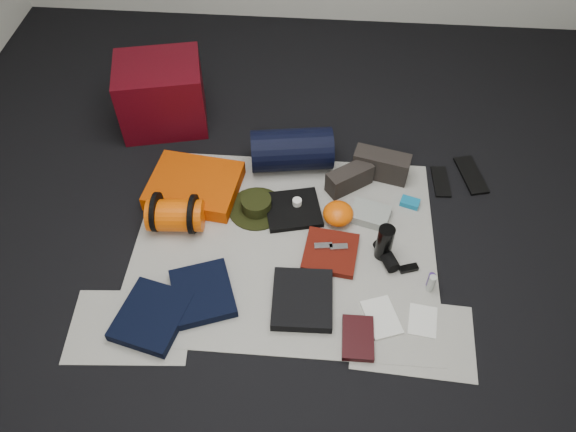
# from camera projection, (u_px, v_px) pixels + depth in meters

# --- Properties ---
(floor) EXTENTS (4.50, 4.50, 0.02)m
(floor) POSITION_uv_depth(u_px,v_px,m) (285.00, 246.00, 3.02)
(floor) COLOR black
(floor) RESTS_ON ground
(newspaper_mat) EXTENTS (1.60, 1.30, 0.01)m
(newspaper_mat) POSITION_uv_depth(u_px,v_px,m) (285.00, 244.00, 3.01)
(newspaper_mat) COLOR beige
(newspaper_mat) RESTS_ON floor
(newspaper_sheet_front_left) EXTENTS (0.61, 0.44, 0.00)m
(newspaper_sheet_front_left) POSITION_uv_depth(u_px,v_px,m) (130.00, 326.00, 2.70)
(newspaper_sheet_front_left) COLOR beige
(newspaper_sheet_front_left) RESTS_ON floor
(newspaper_sheet_front_right) EXTENTS (0.60, 0.43, 0.00)m
(newspaper_sheet_front_right) POSITION_uv_depth(u_px,v_px,m) (412.00, 337.00, 2.66)
(newspaper_sheet_front_right) COLOR beige
(newspaper_sheet_front_right) RESTS_ON floor
(red_cabinet) EXTENTS (0.60, 0.53, 0.43)m
(red_cabinet) POSITION_uv_depth(u_px,v_px,m) (162.00, 94.00, 3.49)
(red_cabinet) COLOR #4A050E
(red_cabinet) RESTS_ON floor
(sleeping_pad) EXTENTS (0.54, 0.47, 0.09)m
(sleeping_pad) POSITION_uv_depth(u_px,v_px,m) (195.00, 186.00, 3.22)
(sleeping_pad) COLOR #CC4402
(sleeping_pad) RESTS_ON newspaper_mat
(stuff_sack) EXTENTS (0.31, 0.19, 0.18)m
(stuff_sack) POSITION_uv_depth(u_px,v_px,m) (175.00, 215.00, 3.02)
(stuff_sack) COLOR #EC5503
(stuff_sack) RESTS_ON newspaper_mat
(sack_strap_left) EXTENTS (0.02, 0.22, 0.22)m
(sack_strap_left) POSITION_uv_depth(u_px,v_px,m) (157.00, 212.00, 3.01)
(sack_strap_left) COLOR black
(sack_strap_left) RESTS_ON newspaper_mat
(sack_strap_right) EXTENTS (0.02, 0.22, 0.22)m
(sack_strap_right) POSITION_uv_depth(u_px,v_px,m) (193.00, 214.00, 3.00)
(sack_strap_right) COLOR black
(sack_strap_right) RESTS_ON newspaper_mat
(navy_duffel) EXTENTS (0.51, 0.32, 0.25)m
(navy_duffel) POSITION_uv_depth(u_px,v_px,m) (292.00, 150.00, 3.30)
(navy_duffel) COLOR black
(navy_duffel) RESTS_ON newspaper_mat
(boonie_brim) EXTENTS (0.42, 0.42, 0.01)m
(boonie_brim) POSITION_uv_depth(u_px,v_px,m) (257.00, 209.00, 3.16)
(boonie_brim) COLOR black
(boonie_brim) RESTS_ON newspaper_mat
(boonie_crown) EXTENTS (0.17, 0.17, 0.07)m
(boonie_crown) POSITION_uv_depth(u_px,v_px,m) (256.00, 204.00, 3.13)
(boonie_crown) COLOR black
(boonie_crown) RESTS_ON boonie_brim
(hiking_boot_left) EXTENTS (0.28, 0.24, 0.14)m
(hiking_boot_left) POSITION_uv_depth(u_px,v_px,m) (349.00, 178.00, 3.23)
(hiking_boot_left) COLOR #292420
(hiking_boot_left) RESTS_ON newspaper_mat
(hiking_boot_right) EXTENTS (0.34, 0.20, 0.16)m
(hiking_boot_right) POSITION_uv_depth(u_px,v_px,m) (381.00, 165.00, 3.28)
(hiking_boot_right) COLOR #292420
(hiking_boot_right) RESTS_ON newspaper_mat
(flip_flop_left) EXTENTS (0.10, 0.24, 0.01)m
(flip_flop_left) POSITION_uv_depth(u_px,v_px,m) (441.00, 182.00, 3.30)
(flip_flop_left) COLOR black
(flip_flop_left) RESTS_ON floor
(flip_flop_right) EXTENTS (0.18, 0.32, 0.02)m
(flip_flop_right) POSITION_uv_depth(u_px,v_px,m) (471.00, 175.00, 3.33)
(flip_flop_right) COLOR black
(flip_flop_right) RESTS_ON floor
(trousers_navy_a) EXTENTS (0.38, 0.41, 0.05)m
(trousers_navy_a) POSITION_uv_depth(u_px,v_px,m) (152.00, 316.00, 2.70)
(trousers_navy_a) COLOR black
(trousers_navy_a) RESTS_ON newspaper_mat
(trousers_navy_b) EXTENTS (0.38, 0.41, 0.05)m
(trousers_navy_b) POSITION_uv_depth(u_px,v_px,m) (203.00, 293.00, 2.78)
(trousers_navy_b) COLOR black
(trousers_navy_b) RESTS_ON newspaper_mat
(trousers_charcoal) EXTENTS (0.30, 0.34, 0.05)m
(trousers_charcoal) POSITION_uv_depth(u_px,v_px,m) (302.00, 299.00, 2.76)
(trousers_charcoal) COLOR black
(trousers_charcoal) RESTS_ON newspaper_mat
(black_tshirt) EXTENTS (0.35, 0.34, 0.03)m
(black_tshirt) POSITION_uv_depth(u_px,v_px,m) (293.00, 210.00, 3.14)
(black_tshirt) COLOR black
(black_tshirt) RESTS_ON newspaper_mat
(red_shirt) EXTENTS (0.31, 0.31, 0.04)m
(red_shirt) POSITION_uv_depth(u_px,v_px,m) (331.00, 252.00, 2.95)
(red_shirt) COLOR #591209
(red_shirt) RESTS_ON newspaper_mat
(orange_stuff_sack) EXTENTS (0.21, 0.21, 0.11)m
(orange_stuff_sack) POSITION_uv_depth(u_px,v_px,m) (338.00, 214.00, 3.07)
(orange_stuff_sack) COLOR #EC5503
(orange_stuff_sack) RESTS_ON newspaper_mat
(first_aid_pouch) EXTENTS (0.25, 0.21, 0.05)m
(first_aid_pouch) POSITION_uv_depth(u_px,v_px,m) (370.00, 214.00, 3.11)
(first_aid_pouch) COLOR gray
(first_aid_pouch) RESTS_ON newspaper_mat
(water_bottle) EXTENTS (0.11, 0.11, 0.21)m
(water_bottle) POSITION_uv_depth(u_px,v_px,m) (385.00, 243.00, 2.88)
(water_bottle) COLOR black
(water_bottle) RESTS_ON newspaper_mat
(speaker) EXTENTS (0.14, 0.19, 0.07)m
(speaker) POSITION_uv_depth(u_px,v_px,m) (386.00, 255.00, 2.92)
(speaker) COLOR black
(speaker) RESTS_ON newspaper_mat
(compact_camera) EXTENTS (0.13, 0.11, 0.05)m
(compact_camera) POSITION_uv_depth(u_px,v_px,m) (380.00, 214.00, 3.11)
(compact_camera) COLOR #B3B3B8
(compact_camera) RESTS_ON newspaper_mat
(cyan_case) EXTENTS (0.12, 0.10, 0.03)m
(cyan_case) POSITION_uv_depth(u_px,v_px,m) (410.00, 203.00, 3.18)
(cyan_case) COLOR #1073A2
(cyan_case) RESTS_ON newspaper_mat
(toiletry_purple) EXTENTS (0.04, 0.04, 0.09)m
(toiletry_purple) POSITION_uv_depth(u_px,v_px,m) (431.00, 280.00, 2.80)
(toiletry_purple) COLOR navy
(toiletry_purple) RESTS_ON newspaper_mat
(toiletry_clear) EXTENTS (0.05, 0.05, 0.11)m
(toiletry_clear) POSITION_uv_depth(u_px,v_px,m) (431.00, 283.00, 2.78)
(toiletry_clear) COLOR #B1B6B1
(toiletry_clear) RESTS_ON newspaper_mat
(paperback_book) EXTENTS (0.15, 0.23, 0.03)m
(paperback_book) POSITION_uv_depth(u_px,v_px,m) (358.00, 338.00, 2.63)
(paperback_book) COLOR black
(paperback_book) RESTS_ON newspaper_mat
(map_booklet) EXTENTS (0.21, 0.25, 0.01)m
(map_booklet) POSITION_uv_depth(u_px,v_px,m) (381.00, 317.00, 2.72)
(map_booklet) COLOR silver
(map_booklet) RESTS_ON newspaper_mat
(map_printout) EXTENTS (0.15, 0.19, 0.01)m
(map_printout) POSITION_uv_depth(u_px,v_px,m) (423.00, 321.00, 2.71)
(map_printout) COLOR silver
(map_printout) RESTS_ON newspaper_mat
(sunglasses) EXTENTS (0.10, 0.07, 0.02)m
(sunglasses) POSITION_uv_depth(u_px,v_px,m) (409.00, 268.00, 2.89)
(sunglasses) COLOR black
(sunglasses) RESTS_ON newspaper_mat
(key_cluster) EXTENTS (0.09, 0.09, 0.01)m
(key_cluster) POSITION_uv_depth(u_px,v_px,m) (156.00, 314.00, 2.73)
(key_cluster) COLOR #B3B3B8
(key_cluster) RESTS_ON newspaper_mat
(tape_roll) EXTENTS (0.05, 0.05, 0.03)m
(tape_roll) POSITION_uv_depth(u_px,v_px,m) (297.00, 202.00, 3.14)
(tape_roll) COLOR white
(tape_roll) RESTS_ON black_tshirt
(energy_bar_a) EXTENTS (0.10, 0.05, 0.01)m
(energy_bar_a) POSITION_uv_depth(u_px,v_px,m) (323.00, 246.00, 2.95)
(energy_bar_a) COLOR #B3B3B8
(energy_bar_a) RESTS_ON red_shirt
(energy_bar_b) EXTENTS (0.10, 0.05, 0.01)m
(energy_bar_b) POSITION_uv_depth(u_px,v_px,m) (339.00, 247.00, 2.94)
(energy_bar_b) COLOR #B3B3B8
(energy_bar_b) RESTS_ON red_shirt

